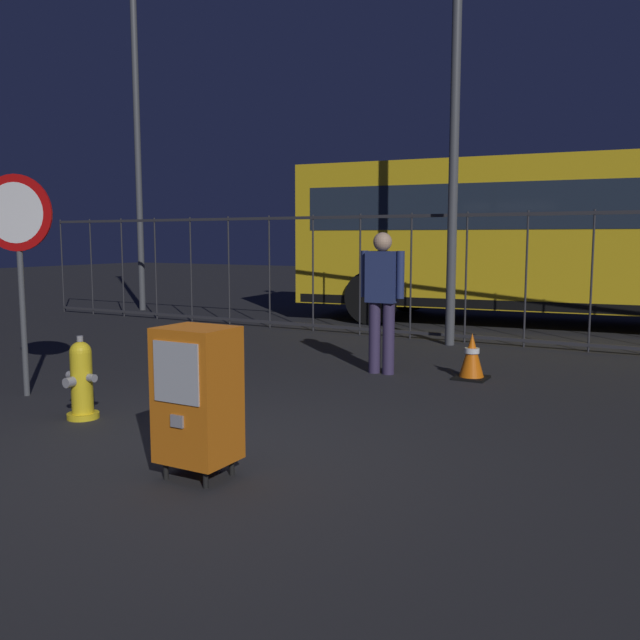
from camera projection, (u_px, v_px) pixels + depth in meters
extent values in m
plane|color=#262628|center=(206.00, 454.00, 5.06)|extent=(60.00, 60.00, 0.00)
cylinder|color=yellow|center=(83.00, 416.00, 6.07)|extent=(0.28, 0.28, 0.05)
cylinder|color=yellow|center=(82.00, 383.00, 6.03)|extent=(0.19, 0.19, 0.55)
sphere|color=yellow|center=(80.00, 352.00, 6.00)|extent=(0.19, 0.19, 0.19)
cylinder|color=gray|center=(80.00, 339.00, 5.99)|extent=(0.06, 0.06, 0.05)
cylinder|color=gray|center=(69.00, 382.00, 5.91)|extent=(0.09, 0.08, 0.09)
cylinder|color=gray|center=(71.00, 375.00, 6.09)|extent=(0.07, 0.07, 0.07)
cylinder|color=gray|center=(92.00, 378.00, 5.96)|extent=(0.07, 0.07, 0.07)
cylinder|color=black|center=(166.00, 470.00, 4.53)|extent=(0.04, 0.04, 0.12)
cylinder|color=black|center=(206.00, 479.00, 4.37)|extent=(0.04, 0.04, 0.12)
cylinder|color=black|center=(193.00, 459.00, 4.77)|extent=(0.04, 0.04, 0.12)
cylinder|color=black|center=(232.00, 466.00, 4.61)|extent=(0.04, 0.04, 0.12)
cube|color=orange|center=(198.00, 394.00, 4.51)|extent=(0.48, 0.40, 0.90)
cube|color=#B2B7BF|center=(176.00, 373.00, 4.31)|extent=(0.36, 0.01, 0.40)
cube|color=gray|center=(177.00, 421.00, 4.35)|extent=(0.10, 0.02, 0.08)
cylinder|color=#4C4F54|center=(22.00, 288.00, 6.83)|extent=(0.06, 0.06, 2.20)
cylinder|color=red|center=(16.00, 213.00, 6.72)|extent=(0.71, 0.31, 0.76)
cylinder|color=white|center=(15.00, 213.00, 6.71)|extent=(0.56, 0.23, 0.60)
cylinder|color=#382D51|center=(375.00, 338.00, 8.09)|extent=(0.14, 0.14, 0.85)
cylinder|color=#382D51|center=(389.00, 339.00, 8.00)|extent=(0.14, 0.14, 0.85)
cube|color=navy|center=(382.00, 277.00, 7.96)|extent=(0.36, 0.20, 0.60)
sphere|color=tan|center=(383.00, 242.00, 7.91)|extent=(0.22, 0.22, 0.22)
cylinder|color=navy|center=(365.00, 274.00, 8.07)|extent=(0.09, 0.09, 0.55)
cylinder|color=navy|center=(400.00, 275.00, 7.84)|extent=(0.09, 0.09, 0.55)
cube|color=black|center=(471.00, 378.00, 7.76)|extent=(0.36, 0.36, 0.03)
cone|color=orange|center=(472.00, 355.00, 7.73)|extent=(0.28, 0.28, 0.50)
cylinder|color=white|center=(472.00, 351.00, 7.73)|extent=(0.17, 0.17, 0.06)
cube|color=#2D2D33|center=(468.00, 215.00, 10.26)|extent=(18.00, 0.04, 0.05)
cube|color=#2D2D33|center=(464.00, 336.00, 10.48)|extent=(18.00, 0.04, 0.05)
cylinder|color=#2D2D33|center=(62.00, 266.00, 14.76)|extent=(0.03, 0.03, 2.00)
cylinder|color=#2D2D33|center=(91.00, 267.00, 14.32)|extent=(0.03, 0.03, 2.00)
cylinder|color=#2D2D33|center=(123.00, 268.00, 13.88)|extent=(0.03, 0.03, 2.00)
cylinder|color=#2D2D33|center=(156.00, 269.00, 13.44)|extent=(0.03, 0.03, 2.00)
cylinder|color=#2D2D33|center=(191.00, 270.00, 13.00)|extent=(0.03, 0.03, 2.00)
cylinder|color=#2D2D33|center=(229.00, 271.00, 12.56)|extent=(0.03, 0.03, 2.00)
cylinder|color=#2D2D33|center=(269.00, 272.00, 12.13)|extent=(0.03, 0.03, 2.00)
cylinder|color=#2D2D33|center=(313.00, 273.00, 11.69)|extent=(0.03, 0.03, 2.00)
cylinder|color=#2D2D33|center=(360.00, 275.00, 11.25)|extent=(0.03, 0.03, 2.00)
cylinder|color=#2D2D33|center=(411.00, 276.00, 10.81)|extent=(0.03, 0.03, 2.00)
cylinder|color=#2D2D33|center=(466.00, 278.00, 10.37)|extent=(0.03, 0.03, 2.00)
cylinder|color=#2D2D33|center=(526.00, 280.00, 9.93)|extent=(0.03, 0.03, 2.00)
cylinder|color=#2D2D33|center=(591.00, 281.00, 9.49)|extent=(0.03, 0.03, 2.00)
cube|color=gold|center=(588.00, 234.00, 12.25)|extent=(10.71, 3.64, 2.65)
cube|color=#1E2838|center=(589.00, 207.00, 12.19)|extent=(10.09, 3.59, 0.80)
cube|color=black|center=(585.00, 302.00, 12.39)|extent=(10.50, 3.63, 0.16)
cylinder|color=black|center=(372.00, 298.00, 12.68)|extent=(1.02, 0.39, 1.00)
cylinder|color=black|center=(408.00, 289.00, 14.96)|extent=(1.02, 0.39, 1.00)
cylinder|color=#4C4F54|center=(137.00, 130.00, 14.79)|extent=(0.14, 0.14, 7.88)
cylinder|color=#4C4F54|center=(454.00, 136.00, 9.89)|extent=(0.14, 0.14, 6.17)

